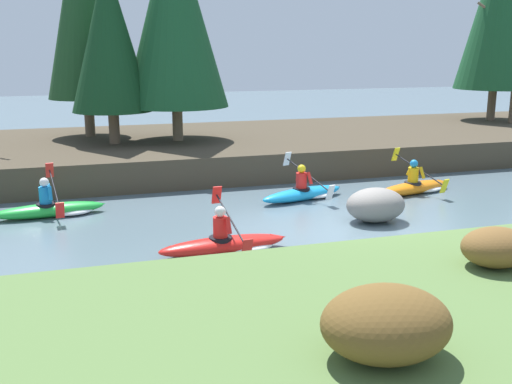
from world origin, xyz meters
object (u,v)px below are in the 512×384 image
kayaker_middle (306,192)px  kayaker_far_back (53,209)px  kayaker_trailing (228,243)px  boulder_midstream (376,205)px  kayaker_lead (417,186)px

kayaker_middle → kayaker_far_back: (-6.71, 0.26, 0.00)m
kayaker_middle → kayaker_trailing: size_ratio=0.99×
kayaker_trailing → boulder_midstream: kayaker_trailing is taller
kayaker_middle → kayaker_lead: bearing=-21.9°
kayaker_lead → boulder_midstream: bearing=-153.8°
kayaker_lead → kayaker_far_back: 10.08m
kayaker_far_back → boulder_midstream: kayaker_far_back is taller
kayaker_trailing → kayaker_middle: bearing=45.1°
kayaker_trailing → kayaker_lead: bearing=23.6°
boulder_midstream → kayaker_trailing: bearing=-164.1°
kayaker_middle → kayaker_far_back: same height
kayaker_trailing → boulder_midstream: bearing=11.9°
kayaker_middle → kayaker_trailing: bearing=-148.4°
boulder_midstream → kayaker_far_back: bearing=159.4°
kayaker_far_back → boulder_midstream: bearing=-27.6°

